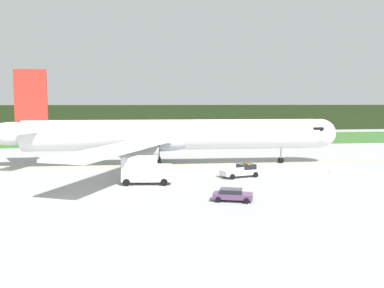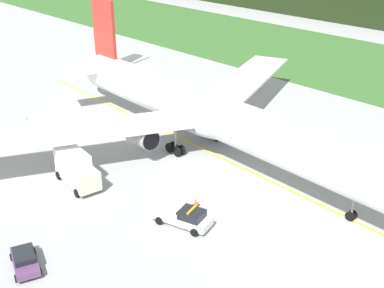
{
  "view_description": "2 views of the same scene",
  "coord_description": "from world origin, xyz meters",
  "views": [
    {
      "loc": [
        -6.51,
        -62.77,
        10.38
      ],
      "look_at": [
        2.51,
        2.85,
        3.58
      ],
      "focal_mm": 38.3,
      "sensor_mm": 36.0,
      "label": 1
    },
    {
      "loc": [
        35.81,
        -33.38,
        26.0
      ],
      "look_at": [
        3.12,
        -2.57,
        4.83
      ],
      "focal_mm": 45.74,
      "sensor_mm": 36.0,
      "label": 2
    }
  ],
  "objects": [
    {
      "name": "staff_car",
      "position": [
        3.45,
        -21.49,
        0.7
      ],
      "size": [
        4.51,
        3.03,
        1.3
      ],
      "color": "#593960",
      "rests_on": "ground"
    },
    {
      "name": "airliner",
      "position": [
        -1.11,
        4.37,
        4.91
      ],
      "size": [
        57.44,
        53.62,
        15.51
      ],
      "color": "silver",
      "rests_on": "ground"
    },
    {
      "name": "catering_truck",
      "position": [
        -5.43,
        -11.22,
        1.83
      ],
      "size": [
        6.51,
        3.28,
        3.67
      ],
      "color": "beige",
      "rests_on": "ground"
    },
    {
      "name": "taxiway_centerline_main",
      "position": [
        -0.29,
        4.35,
        0.0
      ],
      "size": [
        77.06,
        2.19,
        0.01
      ],
      "primitive_type": "cube",
      "rotation": [
        0.0,
        0.0,
        -0.02
      ],
      "color": "yellow",
      "rests_on": "ground"
    },
    {
      "name": "ops_pickup_truck",
      "position": [
        7.96,
        -8.11,
        0.9
      ],
      "size": [
        5.83,
        3.56,
        1.94
      ],
      "color": "white",
      "rests_on": "ground"
    },
    {
      "name": "apron_cone",
      "position": [
        6.24,
        -4.99,
        0.38
      ],
      "size": [
        0.63,
        0.63,
        0.79
      ],
      "color": "black",
      "rests_on": "ground"
    },
    {
      "name": "ground",
      "position": [
        0.0,
        0.0,
        0.0
      ],
      "size": [
        320.0,
        320.0,
        0.0
      ],
      "primitive_type": "plane",
      "color": "#9FA1A1"
    },
    {
      "name": "taxiway_edge_light_west",
      "position": [
        -25.71,
        -7.02,
        0.2
      ],
      "size": [
        0.12,
        0.12,
        0.37
      ],
      "color": "yellow",
      "rests_on": "ground"
    }
  ]
}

